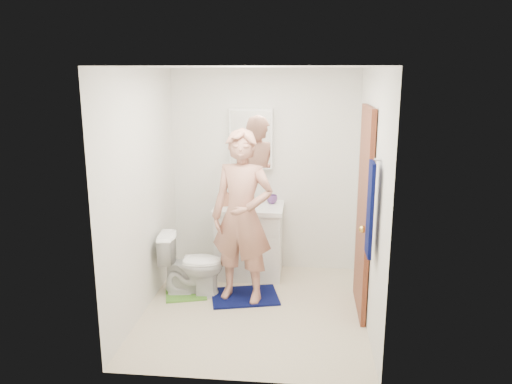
% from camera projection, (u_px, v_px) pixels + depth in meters
% --- Properties ---
extents(floor, '(2.20, 2.40, 0.02)m').
position_uv_depth(floor, '(254.00, 311.00, 5.08)').
color(floor, beige).
rests_on(floor, ground).
extents(ceiling, '(2.20, 2.40, 0.02)m').
position_uv_depth(ceiling, '(254.00, 66.00, 4.51)').
color(ceiling, white).
rests_on(ceiling, ground).
extents(wall_back, '(2.20, 0.02, 2.40)m').
position_uv_depth(wall_back, '(264.00, 171.00, 5.96)').
color(wall_back, silver).
rests_on(wall_back, ground).
extents(wall_front, '(2.20, 0.02, 2.40)m').
position_uv_depth(wall_front, '(236.00, 236.00, 3.62)').
color(wall_front, silver).
rests_on(wall_front, ground).
extents(wall_left, '(0.02, 2.40, 2.40)m').
position_uv_depth(wall_left, '(142.00, 193.00, 4.90)').
color(wall_left, silver).
rests_on(wall_left, ground).
extents(wall_right, '(0.02, 2.40, 2.40)m').
position_uv_depth(wall_right, '(371.00, 199.00, 4.68)').
color(wall_right, silver).
rests_on(wall_right, ground).
extents(vanity_cabinet, '(0.75, 0.55, 0.80)m').
position_uv_depth(vanity_cabinet, '(249.00, 242.00, 5.88)').
color(vanity_cabinet, white).
rests_on(vanity_cabinet, floor).
extents(countertop, '(0.79, 0.59, 0.05)m').
position_uv_depth(countertop, '(249.00, 208.00, 5.78)').
color(countertop, white).
rests_on(countertop, vanity_cabinet).
extents(sink_basin, '(0.40, 0.40, 0.03)m').
position_uv_depth(sink_basin, '(249.00, 206.00, 5.78)').
color(sink_basin, white).
rests_on(sink_basin, countertop).
extents(faucet, '(0.03, 0.03, 0.12)m').
position_uv_depth(faucet, '(251.00, 197.00, 5.93)').
color(faucet, silver).
rests_on(faucet, countertop).
extents(medicine_cabinet, '(0.50, 0.12, 0.70)m').
position_uv_depth(medicine_cabinet, '(251.00, 139.00, 5.81)').
color(medicine_cabinet, white).
rests_on(medicine_cabinet, wall_back).
extents(mirror_panel, '(0.46, 0.01, 0.66)m').
position_uv_depth(mirror_panel, '(251.00, 139.00, 5.75)').
color(mirror_panel, white).
rests_on(mirror_panel, wall_back).
extents(door, '(0.05, 0.80, 2.05)m').
position_uv_depth(door, '(364.00, 212.00, 4.87)').
color(door, brown).
rests_on(door, ground).
extents(door_knob, '(0.07, 0.07, 0.07)m').
position_uv_depth(door_knob, '(363.00, 229.00, 4.59)').
color(door_knob, gold).
rests_on(door_knob, door).
extents(towel, '(0.03, 0.24, 0.80)m').
position_uv_depth(towel, '(370.00, 209.00, 4.13)').
color(towel, '#070C41').
rests_on(towel, wall_right).
extents(towel_hook, '(0.06, 0.02, 0.02)m').
position_uv_depth(towel_hook, '(378.00, 160.00, 4.03)').
color(towel_hook, silver).
rests_on(towel_hook, wall_right).
extents(toilet, '(0.71, 0.44, 0.69)m').
position_uv_depth(toilet, '(192.00, 264.00, 5.36)').
color(toilet, white).
rests_on(toilet, floor).
extents(bath_mat, '(0.80, 0.65, 0.02)m').
position_uv_depth(bath_mat, '(245.00, 296.00, 5.35)').
color(bath_mat, '#070C41').
rests_on(bath_mat, floor).
extents(green_rug, '(0.51, 0.47, 0.02)m').
position_uv_depth(green_rug, '(186.00, 294.00, 5.42)').
color(green_rug, '#569632').
rests_on(green_rug, floor).
extents(soap_dispenser, '(0.12, 0.12, 0.21)m').
position_uv_depth(soap_dispenser, '(226.00, 197.00, 5.76)').
color(soap_dispenser, '#B16D52').
rests_on(soap_dispenser, countertop).
extents(toothbrush_cup, '(0.14, 0.14, 0.10)m').
position_uv_depth(toothbrush_cup, '(272.00, 199.00, 5.86)').
color(toothbrush_cup, '#5E387C').
rests_on(toothbrush_cup, countertop).
extents(man, '(0.73, 0.56, 1.79)m').
position_uv_depth(man, '(242.00, 217.00, 5.09)').
color(man, tan).
rests_on(man, bath_mat).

